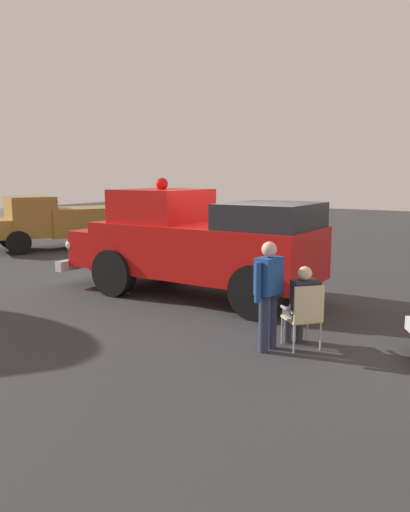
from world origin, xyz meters
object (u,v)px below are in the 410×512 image
spectator_seated (301,303)px  lawn_chair_near_truck (305,312)px  spectator_standing (268,288)px  parked_pickup (56,221)px  vintage_fire_truck (196,242)px

spectator_seated → lawn_chair_near_truck: bearing=-42.3°
spectator_seated → spectator_standing: 0.61m
spectator_standing → parked_pickup: bearing=152.3°
spectator_standing → lawn_chair_near_truck: bearing=34.3°
vintage_fire_truck → lawn_chair_near_truck: 4.00m
vintage_fire_truck → parked_pickup: 8.97m
spectator_standing → vintage_fire_truck: bearing=140.0°
parked_pickup → spectator_standing: 12.61m
lawn_chair_near_truck → spectator_standing: spectator_standing is taller
lawn_chair_near_truck → spectator_seated: spectator_seated is taller
spectator_seated → spectator_standing: size_ratio=0.77×
vintage_fire_truck → spectator_seated: vintage_fire_truck is taller
vintage_fire_truck → spectator_seated: (3.26, -2.01, -0.50)m
spectator_seated → spectator_standing: (-0.37, -0.41, 0.27)m
vintage_fire_truck → lawn_chair_near_truck: vintage_fire_truck is taller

